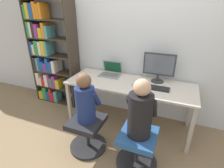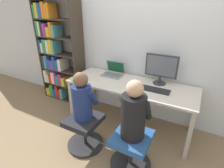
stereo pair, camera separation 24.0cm
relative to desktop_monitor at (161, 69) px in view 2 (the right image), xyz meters
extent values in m
plane|color=#846B4C|center=(-0.37, -0.56, -0.96)|extent=(14.00, 14.00, 0.00)
cube|color=silver|center=(-0.37, 0.20, 0.34)|extent=(10.00, 0.05, 2.60)
cube|color=beige|center=(-0.37, -0.21, -0.25)|extent=(1.90, 0.70, 0.03)
cube|color=#ADA497|center=(-1.28, -0.52, -0.61)|extent=(0.05, 0.05, 0.70)
cube|color=#ADA497|center=(0.54, -0.52, -0.61)|extent=(0.05, 0.05, 0.70)
cube|color=#ADA497|center=(-1.28, 0.10, -0.61)|extent=(0.05, 0.05, 0.70)
cube|color=#ADA497|center=(0.54, 0.10, -0.61)|extent=(0.05, 0.05, 0.70)
cylinder|color=#333338|center=(0.00, 0.00, -0.23)|extent=(0.19, 0.19, 0.01)
cylinder|color=#333338|center=(0.00, 0.00, -0.17)|extent=(0.04, 0.04, 0.10)
cube|color=#333338|center=(0.00, 0.00, 0.04)|extent=(0.46, 0.02, 0.33)
cube|color=slate|center=(0.00, -0.01, 0.04)|extent=(0.41, 0.01, 0.28)
cube|color=gray|center=(-0.76, -0.06, -0.22)|extent=(0.34, 0.21, 0.02)
cube|color=slate|center=(-0.76, -0.06, -0.21)|extent=(0.30, 0.16, 0.00)
cube|color=gray|center=(-0.76, 0.07, -0.11)|extent=(0.34, 0.06, 0.20)
cube|color=#144C2D|center=(-0.76, 0.06, -0.11)|extent=(0.30, 0.05, 0.17)
cube|color=#232326|center=(-0.01, -0.26, -0.22)|extent=(0.43, 0.14, 0.02)
cube|color=black|center=(-0.01, -0.26, -0.21)|extent=(0.40, 0.11, 0.00)
ellipsoid|color=#99999E|center=(-0.29, -0.28, -0.22)|extent=(0.07, 0.10, 0.03)
cylinder|color=#262628|center=(-0.03, -0.94, -0.94)|extent=(0.50, 0.50, 0.04)
cylinder|color=#262628|center=(-0.03, -0.94, -0.75)|extent=(0.05, 0.05, 0.35)
cube|color=#234C84|center=(-0.03, -0.94, -0.54)|extent=(0.42, 0.45, 0.07)
cylinder|color=#262628|center=(-0.72, -0.93, -0.94)|extent=(0.50, 0.50, 0.04)
cylinder|color=#262628|center=(-0.72, -0.93, -0.75)|extent=(0.05, 0.05, 0.35)
cube|color=black|center=(-0.72, -0.93, -0.54)|extent=(0.42, 0.45, 0.07)
cylinder|color=black|center=(-0.03, -0.94, -0.25)|extent=(0.27, 0.27, 0.51)
sphere|color=tan|center=(-0.03, -0.94, 0.08)|extent=(0.18, 0.18, 0.18)
cylinder|color=black|center=(-0.16, -0.87, -0.18)|extent=(0.07, 0.21, 0.28)
cylinder|color=black|center=(0.09, -0.87, -0.18)|extent=(0.07, 0.21, 0.28)
cylinder|color=navy|center=(-0.72, -0.93, -0.28)|extent=(0.24, 0.24, 0.46)
sphere|color=brown|center=(-0.72, -0.93, 0.03)|extent=(0.18, 0.18, 0.18)
cylinder|color=navy|center=(-0.83, -0.86, -0.21)|extent=(0.07, 0.19, 0.25)
cylinder|color=navy|center=(-0.60, -0.86, -0.21)|extent=(0.07, 0.19, 0.25)
cube|color=#382D23|center=(-2.33, 0.00, -0.02)|extent=(0.02, 0.31, 1.89)
cube|color=#382D23|center=(-1.47, 0.00, -0.02)|extent=(0.02, 0.31, 1.89)
cube|color=#382D23|center=(-1.90, 0.00, -0.95)|extent=(0.84, 0.30, 0.02)
cube|color=#382D23|center=(-1.90, 0.00, -0.64)|extent=(0.84, 0.30, 0.02)
cube|color=#382D23|center=(-1.90, 0.00, -0.33)|extent=(0.84, 0.30, 0.02)
cube|color=#382D23|center=(-1.90, 0.00, -0.02)|extent=(0.84, 0.30, 0.02)
cube|color=#382D23|center=(-1.90, 0.00, 0.29)|extent=(0.84, 0.30, 0.02)
cube|color=#382D23|center=(-1.90, 0.00, 0.61)|extent=(0.84, 0.30, 0.02)
cube|color=gold|center=(-2.28, -0.06, -0.86)|extent=(0.05, 0.19, 0.16)
cube|color=gold|center=(-2.23, -0.04, -0.85)|extent=(0.04, 0.23, 0.18)
cube|color=#2D8C47|center=(-2.16, -0.03, -0.81)|extent=(0.08, 0.24, 0.26)
cube|color=#1E4C9E|center=(-2.08, -0.05, -0.85)|extent=(0.06, 0.20, 0.18)
cube|color=red|center=(-2.02, -0.07, -0.81)|extent=(0.05, 0.17, 0.26)
cube|color=red|center=(-1.96, -0.05, -0.85)|extent=(0.05, 0.20, 0.19)
cube|color=teal|center=(-1.90, -0.07, -0.83)|extent=(0.07, 0.17, 0.22)
cube|color=silver|center=(-2.27, -0.04, -0.50)|extent=(0.07, 0.22, 0.25)
cube|color=silver|center=(-2.21, -0.04, -0.55)|extent=(0.04, 0.22, 0.16)
cube|color=red|center=(-2.14, -0.06, -0.55)|extent=(0.07, 0.19, 0.16)
cube|color=silver|center=(-2.07, -0.07, -0.51)|extent=(0.08, 0.17, 0.24)
cube|color=#8C338C|center=(-2.01, -0.06, -0.50)|extent=(0.04, 0.19, 0.26)
cube|color=#2D8C47|center=(-1.96, -0.03, -0.53)|extent=(0.05, 0.24, 0.18)
cube|color=#8C338C|center=(-1.89, -0.03, -0.51)|extent=(0.07, 0.25, 0.23)
cube|color=gold|center=(-1.81, -0.04, -0.54)|extent=(0.08, 0.22, 0.17)
cube|color=#262628|center=(-2.27, -0.02, -0.19)|extent=(0.07, 0.26, 0.24)
cube|color=teal|center=(-2.21, -0.03, -0.19)|extent=(0.04, 0.25, 0.25)
cube|color=#1E4C9E|center=(-2.16, -0.04, -0.18)|extent=(0.05, 0.23, 0.26)
cube|color=#1E4C9E|center=(-2.10, -0.05, -0.22)|extent=(0.06, 0.21, 0.19)
cube|color=#8C338C|center=(-2.05, -0.03, -0.23)|extent=(0.05, 0.24, 0.16)
cube|color=#1E4C9E|center=(-1.99, -0.02, -0.19)|extent=(0.05, 0.26, 0.26)
cube|color=#1E4C9E|center=(-1.92, -0.06, -0.22)|extent=(0.07, 0.18, 0.20)
cube|color=silver|center=(-1.85, -0.03, -0.20)|extent=(0.06, 0.25, 0.22)
cube|color=#1E4C9E|center=(-2.29, -0.07, 0.11)|extent=(0.04, 0.17, 0.23)
cube|color=silver|center=(-2.24, -0.03, 0.09)|extent=(0.05, 0.25, 0.18)
cube|color=#2D8C47|center=(-2.17, -0.05, 0.12)|extent=(0.08, 0.21, 0.25)
cube|color=silver|center=(-2.09, -0.06, 0.12)|extent=(0.06, 0.19, 0.24)
cube|color=gold|center=(-2.02, -0.04, 0.13)|extent=(0.08, 0.23, 0.26)
cube|color=teal|center=(-1.95, -0.04, 0.12)|extent=(0.04, 0.22, 0.26)
cube|color=#2D8C47|center=(-2.28, -0.04, 0.44)|extent=(0.05, 0.23, 0.26)
cube|color=silver|center=(-2.23, -0.03, 0.43)|extent=(0.05, 0.25, 0.25)
cube|color=#262628|center=(-2.17, -0.03, 0.43)|extent=(0.05, 0.24, 0.25)
cube|color=#8C338C|center=(-2.11, -0.05, 0.42)|extent=(0.08, 0.21, 0.23)
cube|color=gold|center=(-2.02, -0.06, 0.39)|extent=(0.07, 0.18, 0.17)
cube|color=orange|center=(-1.95, -0.03, 0.43)|extent=(0.05, 0.24, 0.25)
cube|color=teal|center=(-1.89, -0.04, 0.41)|extent=(0.05, 0.23, 0.21)
cube|color=#2D8C47|center=(-2.29, -0.04, 0.73)|extent=(0.05, 0.23, 0.22)
cube|color=gold|center=(-2.22, -0.03, 0.74)|extent=(0.07, 0.25, 0.25)
cube|color=#1E4C9E|center=(-2.14, -0.02, 0.74)|extent=(0.09, 0.26, 0.24)
cube|color=orange|center=(-2.07, -0.04, 0.75)|extent=(0.06, 0.22, 0.26)
cube|color=orange|center=(-2.01, -0.02, 0.73)|extent=(0.05, 0.26, 0.23)
cube|color=orange|center=(-1.95, -0.05, 0.74)|extent=(0.05, 0.21, 0.25)
camera|label=1|loc=(0.28, -2.51, 0.84)|focal=28.00mm
camera|label=2|loc=(0.50, -2.41, 0.84)|focal=28.00mm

